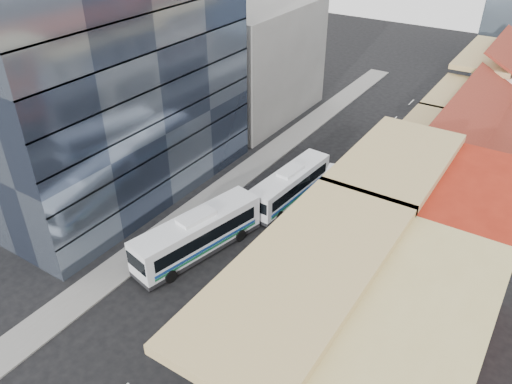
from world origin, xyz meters
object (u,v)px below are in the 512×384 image
Objects in this scene: bus_left_far at (290,184)px; bus_right at (328,210)px; bus_left_near at (198,234)px; office_tower at (105,39)px.

bus_left_far is 5.49m from bus_right.
bus_right is at bearing 62.90° from bus_left_near.
office_tower is 21.20m from bus_left_far.
bus_left_near is (12.59, -4.27, -13.09)m from office_tower.
bus_left_far is at bearing 144.78° from bus_right.
bus_right is (7.49, 9.12, -0.05)m from bus_left_near.
bus_left_far is at bearing 90.14° from bus_left_near.
office_tower is at bearing -151.12° from bus_left_far.
bus_left_near is 1.02× the size of bus_right.
bus_left_near is at bearing -18.76° from office_tower.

